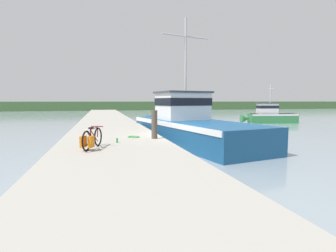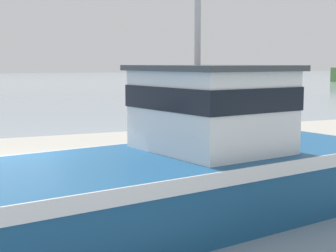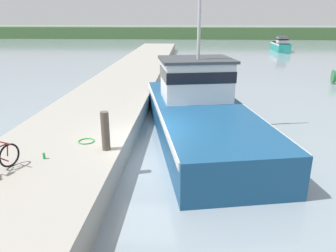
# 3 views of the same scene
# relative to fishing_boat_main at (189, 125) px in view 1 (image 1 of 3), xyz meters

# --- Properties ---
(ground_plane) EXTENTS (320.00, 320.00, 0.00)m
(ground_plane) POSITION_rel_fishing_boat_main_xyz_m (-1.87, -3.32, -1.11)
(ground_plane) COLOR #84939E
(dock_pier) EXTENTS (4.57, 80.00, 0.93)m
(dock_pier) POSITION_rel_fishing_boat_main_xyz_m (-4.93, -3.32, -0.64)
(dock_pier) COLOR #A39E93
(dock_pier) RESTS_ON ground_plane
(far_shoreline) EXTENTS (180.00, 5.00, 2.48)m
(far_shoreline) POSITION_rel_fishing_boat_main_xyz_m (28.13, 60.89, 0.13)
(far_shoreline) COLOR #426638
(far_shoreline) RESTS_ON ground_plane
(fishing_boat_main) EXTENTS (5.75, 13.21, 7.89)m
(fishing_boat_main) POSITION_rel_fishing_boat_main_xyz_m (0.00, 0.00, 0.00)
(fishing_boat_main) COLOR navy
(fishing_boat_main) RESTS_ON ground_plane
(boat_orange_near) EXTENTS (6.82, 2.47, 4.57)m
(boat_orange_near) POSITION_rel_fishing_boat_main_xyz_m (13.99, 11.29, -0.15)
(boat_orange_near) COLOR #337F47
(boat_orange_near) RESTS_ON ground_plane
(boat_red_outer) EXTENTS (1.84, 6.43, 2.15)m
(boat_red_outer) POSITION_rel_fishing_boat_main_xyz_m (12.84, 35.62, -0.28)
(boat_red_outer) COLOR teal
(boat_red_outer) RESTS_ON ground_plane
(bicycle_touring) EXTENTS (0.79, 1.63, 0.77)m
(bicycle_touring) POSITION_rel_fishing_boat_main_xyz_m (-5.81, -6.32, 0.18)
(bicycle_touring) COLOR black
(bicycle_touring) RESTS_ON dock_pier
(mooring_post) EXTENTS (0.27, 0.27, 1.28)m
(mooring_post) POSITION_rel_fishing_boat_main_xyz_m (-3.12, -4.28, 0.47)
(mooring_post) COLOR #51473D
(mooring_post) RESTS_ON dock_pier
(hose_coil) EXTENTS (0.56, 0.56, 0.04)m
(hose_coil) POSITION_rel_fishing_boat_main_xyz_m (-3.98, -3.64, -0.15)
(hose_coil) COLOR green
(hose_coil) RESTS_ON dock_pier
(water_bottle_on_curb) EXTENTS (0.08, 0.08, 0.19)m
(water_bottle_on_curb) POSITION_rel_fishing_boat_main_xyz_m (-4.84, -5.12, -0.08)
(water_bottle_on_curb) COLOR green
(water_bottle_on_curb) RESTS_ON dock_pier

